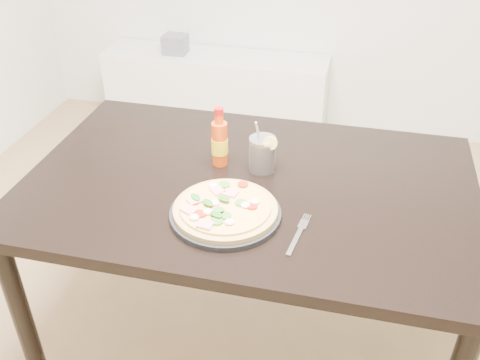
% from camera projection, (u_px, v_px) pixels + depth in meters
% --- Properties ---
extents(dining_table, '(1.40, 0.90, 0.75)m').
position_uv_depth(dining_table, '(249.00, 202.00, 1.72)').
color(dining_table, black).
rests_on(dining_table, ground).
extents(plate, '(0.32, 0.32, 0.02)m').
position_uv_depth(plate, '(225.00, 214.00, 1.52)').
color(plate, black).
rests_on(plate, dining_table).
extents(pizza, '(0.30, 0.30, 0.03)m').
position_uv_depth(pizza, '(225.00, 208.00, 1.51)').
color(pizza, tan).
rests_on(pizza, plate).
extents(hot_sauce_bottle, '(0.06, 0.06, 0.20)m').
position_uv_depth(hot_sauce_bottle, '(220.00, 142.00, 1.72)').
color(hot_sauce_bottle, '#DA400C').
rests_on(hot_sauce_bottle, dining_table).
extents(cola_cup, '(0.09, 0.09, 0.18)m').
position_uv_depth(cola_cup, '(262.00, 155.00, 1.70)').
color(cola_cup, black).
rests_on(cola_cup, dining_table).
extents(fork, '(0.05, 0.19, 0.00)m').
position_uv_depth(fork, '(299.00, 233.00, 1.45)').
color(fork, silver).
rests_on(fork, dining_table).
extents(media_console, '(1.40, 0.34, 0.50)m').
position_uv_depth(media_console, '(216.00, 93.00, 3.44)').
color(media_console, white).
rests_on(media_console, ground).
extents(cd_stack, '(0.14, 0.12, 0.11)m').
position_uv_depth(cd_stack, '(175.00, 44.00, 3.30)').
color(cd_stack, slate).
rests_on(cd_stack, media_console).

